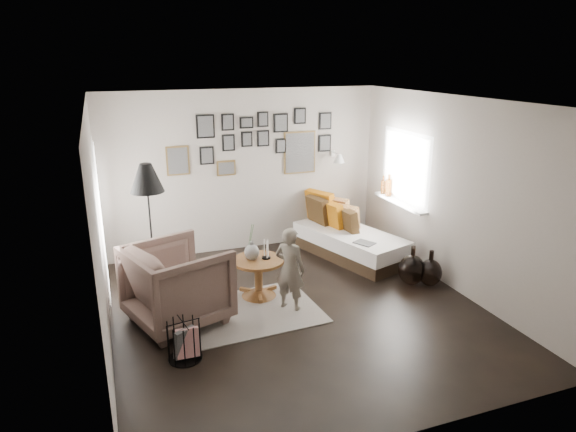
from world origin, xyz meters
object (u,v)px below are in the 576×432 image
object	(u,v)px
magazine_basket	(184,341)
pedestal_table	(259,279)
armchair	(177,284)
demijohn_large	(412,270)
floor_lamp	(147,183)
daybed	(348,237)
vase	(252,249)
demijohn_small	(430,272)
child	(290,269)

from	to	relation	value
magazine_basket	pedestal_table	bearing A→B (deg)	44.40
armchair	demijohn_large	world-z (taller)	armchair
floor_lamp	armchair	bearing A→B (deg)	-75.53
magazine_basket	daybed	bearing A→B (deg)	35.16
vase	magazine_basket	world-z (taller)	vase
vase	magazine_basket	distance (m)	1.66
armchair	demijohn_small	distance (m)	3.46
floor_lamp	child	size ratio (longest dim) A/B	1.66
floor_lamp	child	xyz separation A→B (m)	(1.56, -0.92, -1.02)
vase	child	distance (m)	0.61
daybed	floor_lamp	world-z (taller)	floor_lamp
vase	floor_lamp	xyz separation A→B (m)	(-1.21, 0.43, 0.88)
pedestal_table	vase	xyz separation A→B (m)	(-0.08, 0.02, 0.43)
daybed	magazine_basket	world-z (taller)	daybed
pedestal_table	daybed	distance (m)	2.01
magazine_basket	armchair	bearing A→B (deg)	85.12
pedestal_table	demijohn_small	bearing A→B (deg)	-11.82
daybed	armchair	size ratio (longest dim) A/B	1.92
magazine_basket	floor_lamp	bearing A→B (deg)	94.36
pedestal_table	daybed	size ratio (longest dim) A/B	0.33
armchair	child	world-z (taller)	child
magazine_basket	demijohn_large	world-z (taller)	demijohn_large
vase	demijohn_small	bearing A→B (deg)	-11.90
pedestal_table	demijohn_large	xyz separation A→B (m)	(2.13, -0.37, -0.03)
floor_lamp	demijohn_large	world-z (taller)	floor_lamp
demijohn_small	armchair	bearing A→B (deg)	176.82
child	demijohn_small	bearing A→B (deg)	-134.59
pedestal_table	magazine_basket	world-z (taller)	pedestal_table
magazine_basket	demijohn_large	bearing A→B (deg)	13.22
demijohn_large	armchair	bearing A→B (deg)	178.74
pedestal_table	floor_lamp	world-z (taller)	floor_lamp
demijohn_small	pedestal_table	bearing A→B (deg)	168.18
vase	child	size ratio (longest dim) A/B	0.44
floor_lamp	demijohn_small	bearing A→B (deg)	-14.54
pedestal_table	armchair	distance (m)	1.16
armchair	demijohn_small	world-z (taller)	armchair
vase	demijohn_small	world-z (taller)	vase
floor_lamp	demijohn_small	size ratio (longest dim) A/B	3.52
vase	daybed	xyz separation A→B (m)	(1.86, 0.91, -0.38)
floor_lamp	magazine_basket	size ratio (longest dim) A/B	4.19
armchair	demijohn_large	xyz separation A→B (m)	(3.23, -0.07, -0.27)
vase	child	bearing A→B (deg)	-54.26
daybed	demijohn_small	xyz separation A→B (m)	(0.57, -1.42, -0.11)
armchair	magazine_basket	xyz separation A→B (m)	(-0.07, -0.85, -0.27)
child	demijohn_large	bearing A→B (deg)	-130.98
pedestal_table	demijohn_small	distance (m)	2.40
armchair	child	distance (m)	1.38
floor_lamp	demijohn_large	size ratio (longest dim) A/B	3.20
pedestal_table	floor_lamp	bearing A→B (deg)	160.70
magazine_basket	child	xyz separation A→B (m)	(1.44, 0.68, 0.33)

